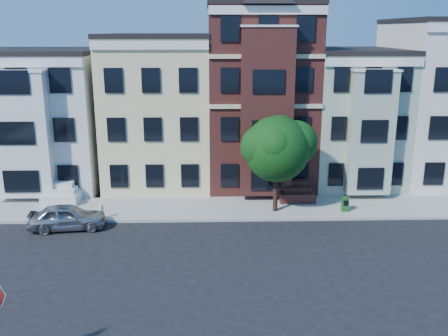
{
  "coord_description": "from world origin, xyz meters",
  "views": [
    {
      "loc": [
        -3.46,
        -20.48,
        10.5
      ],
      "look_at": [
        -2.81,
        2.3,
        4.2
      ],
      "focal_mm": 40.0,
      "sensor_mm": 36.0,
      "label": 1
    }
  ],
  "objects_px": {
    "street_tree": "(277,153)",
    "fire_hydrant": "(102,213)",
    "newspaper_box": "(345,204)",
    "parked_car": "(67,217)"
  },
  "relations": [
    {
      "from": "street_tree",
      "to": "fire_hydrant",
      "type": "bearing_deg",
      "value": -174.13
    },
    {
      "from": "newspaper_box",
      "to": "parked_car",
      "type": "bearing_deg",
      "value": -169.86
    },
    {
      "from": "parked_car",
      "to": "newspaper_box",
      "type": "bearing_deg",
      "value": -89.45
    },
    {
      "from": "newspaper_box",
      "to": "fire_hydrant",
      "type": "xyz_separation_m",
      "value": [
        -14.16,
        -0.85,
        -0.08
      ]
    },
    {
      "from": "street_tree",
      "to": "newspaper_box",
      "type": "distance_m",
      "value": 5.15
    },
    {
      "from": "street_tree",
      "to": "newspaper_box",
      "type": "height_order",
      "value": "street_tree"
    },
    {
      "from": "newspaper_box",
      "to": "fire_hydrant",
      "type": "distance_m",
      "value": 14.18
    },
    {
      "from": "street_tree",
      "to": "parked_car",
      "type": "bearing_deg",
      "value": -169.63
    },
    {
      "from": "street_tree",
      "to": "parked_car",
      "type": "distance_m",
      "value": 12.21
    },
    {
      "from": "parked_car",
      "to": "fire_hydrant",
      "type": "xyz_separation_m",
      "value": [
        1.62,
        1.1,
        -0.2
      ]
    }
  ]
}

